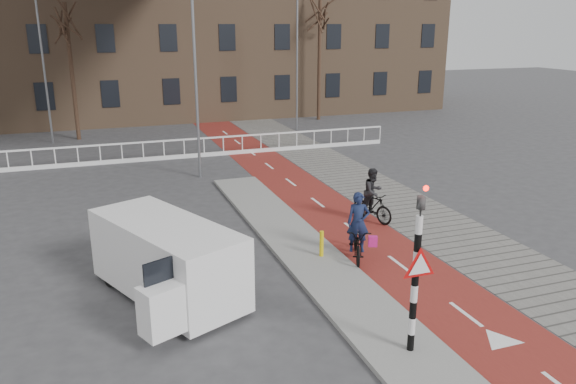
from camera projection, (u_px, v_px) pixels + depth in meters
name	position (u px, v px, depth m)	size (l,w,h in m)	color
ground	(387.00, 305.00, 13.44)	(120.00, 120.00, 0.00)	#38383A
bike_lane	(299.00, 189.00, 22.95)	(2.50, 60.00, 0.01)	maroon
sidewalk	(361.00, 182.00, 23.84)	(3.00, 60.00, 0.01)	slate
curb_island	(301.00, 247.00, 16.81)	(1.80, 16.00, 0.12)	gray
traffic_signal	(417.00, 265.00, 10.85)	(0.80, 0.80, 3.68)	black
bollard	(322.00, 244.00, 15.90)	(0.12, 0.12, 0.75)	yellow
cyclist_near	(358.00, 237.00, 15.91)	(1.34, 2.00, 1.97)	black
cyclist_far	(373.00, 200.00, 18.95)	(1.06, 1.77, 1.85)	black
van	(167.00, 258.00, 13.61)	(3.45, 4.81, 1.92)	white
railing	(122.00, 157.00, 27.09)	(28.00, 0.10, 0.99)	silver
townhouse_row	(128.00, 4.00, 39.11)	(46.00, 10.00, 15.90)	#7F6047
tree_mid	(72.00, 73.00, 31.64)	(0.24, 0.24, 7.61)	#321F16
tree_right	(319.00, 60.00, 38.32)	(0.25, 0.25, 8.15)	#321F16
streetlight_near	(196.00, 84.00, 23.52)	(0.12, 0.12, 8.07)	slate
streetlight_left	(43.00, 63.00, 30.41)	(0.12, 0.12, 8.87)	slate
streetlight_right	(297.00, 58.00, 34.40)	(0.12, 0.12, 8.91)	slate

